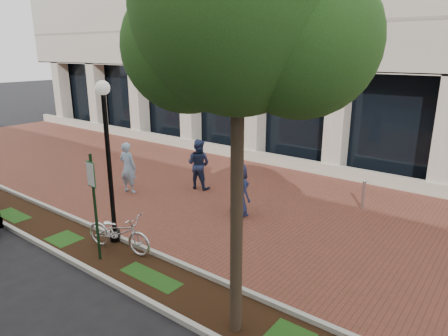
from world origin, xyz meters
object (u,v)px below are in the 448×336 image
Objects in this scene: street_tree at (242,22)px; pedestrian_left at (128,168)px; pedestrian_right at (239,190)px; bollard at (363,194)px; pedestrian_mid at (199,164)px; locked_bicycle at (119,232)px; parking_sign at (94,195)px; lamppost at (108,155)px.

pedestrian_left is at bearing 153.86° from street_tree.
pedestrian_right reaches higher than bollard.
pedestrian_mid is 1.11× the size of pedestrian_right.
pedestrian_left reaches higher than locked_bicycle.
parking_sign is at bearing 179.94° from street_tree.
pedestrian_right is at bearing 125.19° from street_tree.
parking_sign reaches higher than locked_bicycle.
parking_sign is at bearing 95.18° from pedestrian_right.
pedestrian_mid reaches higher than bollard.
parking_sign is 1.45× the size of pedestrian_left.
pedestrian_mid is at bearing -142.74° from pedestrian_left.
pedestrian_left reaches higher than pedestrian_right.
street_tree is at bearing 144.20° from pedestrian_left.
pedestrian_mid is (-1.04, 4.67, -1.48)m from lamppost.
pedestrian_right is (4.44, 0.68, -0.08)m from pedestrian_left.
lamppost reaches higher than parking_sign.
street_tree is (4.22, -0.00, 3.69)m from parking_sign.
parking_sign is at bearing 122.10° from pedestrian_left.
lamppost is 8.03m from bollard.
parking_sign is at bearing -59.93° from lamppost.
pedestrian_right is at bearing 79.45° from parking_sign.
pedestrian_left is 2.55m from pedestrian_mid.
locked_bicycle is at bearing 171.67° from street_tree.
pedestrian_left is 1.82× the size of bollard.
lamppost is 0.59× the size of street_tree.
locked_bicycle is 4.54m from pedestrian_left.
street_tree is at bearing 145.13° from pedestrian_right.
pedestrian_mid is 1.83× the size of bollard.
street_tree is 7.05× the size of bollard.
locked_bicycle is 1.92× the size of bollard.
pedestrian_right is 1.66× the size of bollard.
bollard is (-0.18, 7.21, -4.87)m from street_tree.
street_tree is 9.48m from pedestrian_left.
bollard is (4.02, 6.60, 0.00)m from locked_bicycle.
lamppost is at bearing 51.92° from locked_bicycle.
parking_sign reaches higher than bollard.
lamppost is (-0.51, 0.88, 0.72)m from parking_sign.
parking_sign is 1.38× the size of locked_bicycle.
lamppost is 2.28× the size of pedestrian_mid.
parking_sign is 0.63× the size of lamppost.
bollard is (4.55, 6.33, -1.90)m from lamppost.
locked_bicycle is at bearing 127.48° from pedestrian_left.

